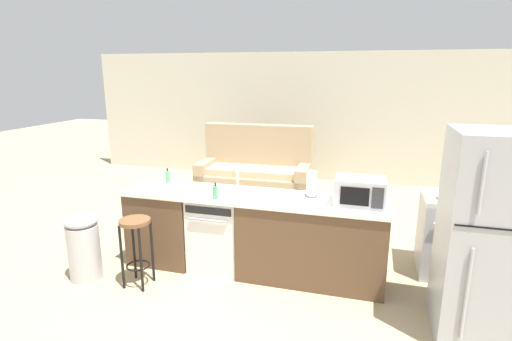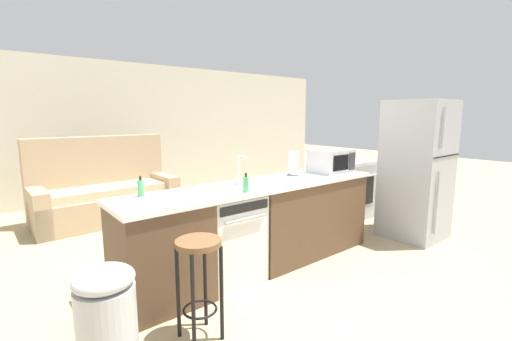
{
  "view_description": "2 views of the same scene",
  "coord_description": "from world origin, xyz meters",
  "px_view_note": "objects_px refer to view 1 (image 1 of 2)",
  "views": [
    {
      "loc": [
        1.35,
        -4.01,
        2.23
      ],
      "look_at": [
        0.12,
        0.27,
        1.11
      ],
      "focal_mm": 28.0,
      "sensor_mm": 36.0,
      "label": 1
    },
    {
      "loc": [
        -2.02,
        -2.65,
        1.59
      ],
      "look_at": [
        0.43,
        0.39,
        0.96
      ],
      "focal_mm": 24.0,
      "sensor_mm": 36.0,
      "label": 2
    }
  ],
  "objects_px": {
    "paper_towel_roll": "(312,184)",
    "soap_bottle": "(215,192)",
    "dishwasher": "(219,232)",
    "dish_soap_bottle": "(168,177)",
    "stove_range": "(456,236)",
    "refrigerator": "(489,238)",
    "microwave": "(360,191)",
    "bar_stool": "(136,238)",
    "trash_bin": "(84,246)",
    "kettle": "(448,192)",
    "couch": "(255,173)"
  },
  "relations": [
    {
      "from": "paper_towel_roll",
      "to": "bar_stool",
      "type": "height_order",
      "value": "paper_towel_roll"
    },
    {
      "from": "microwave",
      "to": "trash_bin",
      "type": "xyz_separation_m",
      "value": [
        -2.85,
        -0.68,
        -0.66
      ]
    },
    {
      "from": "microwave",
      "to": "couch",
      "type": "height_order",
      "value": "couch"
    },
    {
      "from": "dishwasher",
      "to": "soap_bottle",
      "type": "distance_m",
      "value": 0.6
    },
    {
      "from": "microwave",
      "to": "couch",
      "type": "xyz_separation_m",
      "value": [
        -1.91,
        2.81,
        -0.65
      ]
    },
    {
      "from": "kettle",
      "to": "couch",
      "type": "xyz_separation_m",
      "value": [
        -2.8,
        2.39,
        -0.59
      ]
    },
    {
      "from": "dishwasher",
      "to": "microwave",
      "type": "relative_size",
      "value": 1.68
    },
    {
      "from": "stove_range",
      "to": "refrigerator",
      "type": "height_order",
      "value": "refrigerator"
    },
    {
      "from": "dishwasher",
      "to": "refrigerator",
      "type": "relative_size",
      "value": 0.47
    },
    {
      "from": "paper_towel_roll",
      "to": "dish_soap_bottle",
      "type": "distance_m",
      "value": 1.77
    },
    {
      "from": "kettle",
      "to": "trash_bin",
      "type": "distance_m",
      "value": 3.94
    },
    {
      "from": "bar_stool",
      "to": "trash_bin",
      "type": "xyz_separation_m",
      "value": [
        -0.63,
        -0.04,
        -0.16
      ]
    },
    {
      "from": "paper_towel_roll",
      "to": "soap_bottle",
      "type": "relative_size",
      "value": 1.6
    },
    {
      "from": "stove_range",
      "to": "bar_stool",
      "type": "height_order",
      "value": "stove_range"
    },
    {
      "from": "dishwasher",
      "to": "couch",
      "type": "distance_m",
      "value": 2.83
    },
    {
      "from": "dish_soap_bottle",
      "to": "trash_bin",
      "type": "bearing_deg",
      "value": -122.3
    },
    {
      "from": "trash_bin",
      "to": "stove_range",
      "type": "bearing_deg",
      "value": 17.46
    },
    {
      "from": "paper_towel_roll",
      "to": "soap_bottle",
      "type": "height_order",
      "value": "paper_towel_roll"
    },
    {
      "from": "stove_range",
      "to": "refrigerator",
      "type": "relative_size",
      "value": 0.51
    },
    {
      "from": "dish_soap_bottle",
      "to": "couch",
      "type": "xyz_separation_m",
      "value": [
        0.37,
        2.59,
        -0.58
      ]
    },
    {
      "from": "microwave",
      "to": "kettle",
      "type": "height_order",
      "value": "microwave"
    },
    {
      "from": "dishwasher",
      "to": "microwave",
      "type": "bearing_deg",
      "value": -0.05
    },
    {
      "from": "stove_range",
      "to": "kettle",
      "type": "bearing_deg",
      "value": -142.84
    },
    {
      "from": "dishwasher",
      "to": "trash_bin",
      "type": "height_order",
      "value": "dishwasher"
    },
    {
      "from": "soap_bottle",
      "to": "dish_soap_bottle",
      "type": "bearing_deg",
      "value": 150.98
    },
    {
      "from": "trash_bin",
      "to": "kettle",
      "type": "bearing_deg",
      "value": 16.43
    },
    {
      "from": "microwave",
      "to": "paper_towel_roll",
      "type": "xyz_separation_m",
      "value": [
        -0.51,
        0.14,
        -0.0
      ]
    },
    {
      "from": "microwave",
      "to": "couch",
      "type": "bearing_deg",
      "value": 124.23
    },
    {
      "from": "couch",
      "to": "kettle",
      "type": "bearing_deg",
      "value": -40.44
    },
    {
      "from": "trash_bin",
      "to": "paper_towel_roll",
      "type": "bearing_deg",
      "value": 19.26
    },
    {
      "from": "soap_bottle",
      "to": "dish_soap_bottle",
      "type": "relative_size",
      "value": 1.0
    },
    {
      "from": "dish_soap_bottle",
      "to": "couch",
      "type": "height_order",
      "value": "couch"
    },
    {
      "from": "soap_bottle",
      "to": "couch",
      "type": "height_order",
      "value": "couch"
    },
    {
      "from": "couch",
      "to": "trash_bin",
      "type": "bearing_deg",
      "value": -105.03
    },
    {
      "from": "stove_range",
      "to": "bar_stool",
      "type": "bearing_deg",
      "value": -159.97
    },
    {
      "from": "stove_range",
      "to": "microwave",
      "type": "distance_m",
      "value": 1.33
    },
    {
      "from": "stove_range",
      "to": "dish_soap_bottle",
      "type": "bearing_deg",
      "value": -174.35
    },
    {
      "from": "paper_towel_roll",
      "to": "soap_bottle",
      "type": "xyz_separation_m",
      "value": [
        -0.97,
        -0.36,
        -0.07
      ]
    },
    {
      "from": "soap_bottle",
      "to": "kettle",
      "type": "bearing_deg",
      "value": 15.3
    },
    {
      "from": "stove_range",
      "to": "soap_bottle",
      "type": "height_order",
      "value": "soap_bottle"
    },
    {
      "from": "stove_range",
      "to": "microwave",
      "type": "xyz_separation_m",
      "value": [
        -1.05,
        -0.55,
        0.59
      ]
    },
    {
      "from": "dishwasher",
      "to": "refrigerator",
      "type": "xyz_separation_m",
      "value": [
        2.6,
        -0.55,
        0.47
      ]
    },
    {
      "from": "paper_towel_roll",
      "to": "kettle",
      "type": "height_order",
      "value": "paper_towel_roll"
    },
    {
      "from": "bar_stool",
      "to": "kettle",
      "type": "bearing_deg",
      "value": 18.96
    },
    {
      "from": "microwave",
      "to": "trash_bin",
      "type": "bearing_deg",
      "value": -166.61
    },
    {
      "from": "refrigerator",
      "to": "couch",
      "type": "bearing_deg",
      "value": 131.45
    },
    {
      "from": "stove_range",
      "to": "microwave",
      "type": "relative_size",
      "value": 1.8
    },
    {
      "from": "paper_towel_roll",
      "to": "couch",
      "type": "relative_size",
      "value": 0.14
    },
    {
      "from": "dishwasher",
      "to": "microwave",
      "type": "xyz_separation_m",
      "value": [
        1.55,
        -0.0,
        0.62
      ]
    },
    {
      "from": "refrigerator",
      "to": "microwave",
      "type": "distance_m",
      "value": 1.2
    }
  ]
}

